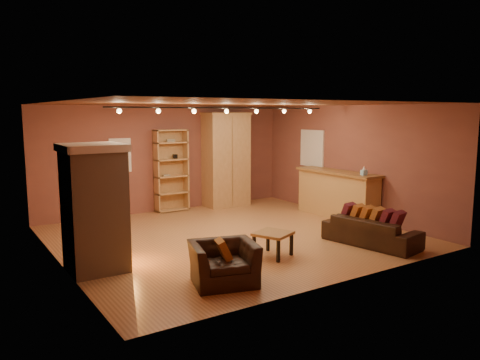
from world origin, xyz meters
TOP-DOWN VIEW (x-y plane):
  - floor at (0.00, 0.00)m, footprint 7.00×7.00m
  - ceiling at (0.00, 0.00)m, footprint 7.00×7.00m
  - back_wall at (0.00, 3.25)m, footprint 7.00×0.02m
  - left_wall at (-3.50, 0.00)m, footprint 0.02×6.50m
  - right_wall at (3.50, 0.00)m, footprint 0.02×6.50m
  - fireplace at (-3.04, -0.60)m, footprint 1.01×0.98m
  - back_window at (-1.30, 3.23)m, footprint 0.56×0.04m
  - bookcase at (0.02, 3.13)m, footprint 0.89×0.35m
  - armoire at (1.63, 2.92)m, footprint 1.28×0.73m
  - bar_counter at (3.20, 0.12)m, footprint 0.65×2.46m
  - tissue_box at (3.15, -0.77)m, footprint 0.14×0.14m
  - right_window at (3.47, 1.40)m, footprint 0.05×0.90m
  - loveseat at (1.98, -2.07)m, footprint 0.87×1.97m
  - armchair at (-1.58, -2.29)m, footprint 1.13×0.90m
  - coffee_table at (-0.12, -1.61)m, footprint 0.79×0.79m
  - track_rail at (0.00, 0.20)m, footprint 5.20×0.09m

SIDE VIEW (x-z plane):
  - floor at x=0.00m, z-range 0.00..0.00m
  - coffee_table at x=-0.12m, z-range 0.16..0.62m
  - loveseat at x=1.98m, z-range 0.00..0.78m
  - armchair at x=-1.58m, z-range 0.00..0.87m
  - bar_counter at x=3.20m, z-range 0.01..1.18m
  - fireplace at x=-3.04m, z-range 0.00..2.12m
  - bookcase at x=0.02m, z-range 0.02..2.20m
  - tissue_box at x=3.15m, z-range 1.16..1.37m
  - armoire at x=1.63m, z-range 0.00..2.62m
  - back_wall at x=0.00m, z-range 0.00..2.80m
  - left_wall at x=-3.50m, z-range 0.00..2.80m
  - right_wall at x=3.50m, z-range 0.00..2.80m
  - back_window at x=-1.30m, z-range 1.12..1.98m
  - right_window at x=3.47m, z-range 1.15..2.15m
  - track_rail at x=0.00m, z-range 2.62..2.75m
  - ceiling at x=0.00m, z-range 2.80..2.80m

